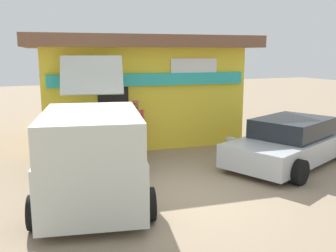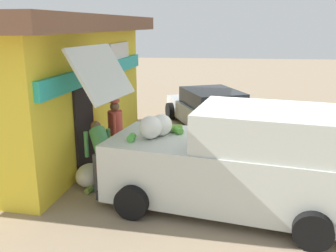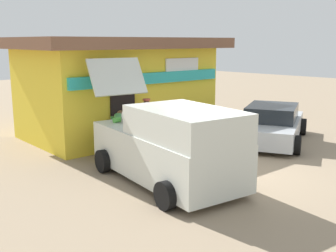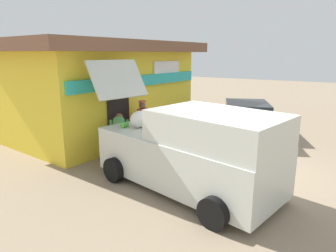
# 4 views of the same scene
# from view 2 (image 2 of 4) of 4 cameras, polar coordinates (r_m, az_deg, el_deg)

# --- Properties ---
(ground_plane) EXTENTS (60.00, 60.00, 0.00)m
(ground_plane) POSITION_cam_2_polar(r_m,az_deg,el_deg) (8.76, 13.24, -7.30)
(ground_plane) COLOR gray
(storefront_bar) EXTENTS (7.67, 5.50, 3.52)m
(storefront_bar) POSITION_cam_2_polar(r_m,az_deg,el_deg) (10.23, -20.61, 6.04)
(storefront_bar) COLOR yellow
(storefront_bar) RESTS_ON ground_plane
(delivery_van) EXTENTS (2.88, 5.24, 2.92)m
(delivery_van) POSITION_cam_2_polar(r_m,az_deg,el_deg) (6.86, 10.55, -5.06)
(delivery_van) COLOR silver
(delivery_van) RESTS_ON ground_plane
(parked_sedan) EXTENTS (4.70, 3.37, 1.26)m
(parked_sedan) POSITION_cam_2_polar(r_m,az_deg,el_deg) (12.24, 6.72, 2.41)
(parked_sedan) COLOR #B2B7BC
(parked_sedan) RESTS_ON ground_plane
(vendor_standing) EXTENTS (0.57, 0.38, 1.64)m
(vendor_standing) POSITION_cam_2_polar(r_m,az_deg,el_deg) (8.79, -8.07, -0.49)
(vendor_standing) COLOR #726047
(vendor_standing) RESTS_ON ground_plane
(customer_bending) EXTENTS (0.73, 0.70, 1.36)m
(customer_bending) POSITION_cam_2_polar(r_m,az_deg,el_deg) (7.75, -10.22, -3.56)
(customer_bending) COLOR #4C4C51
(customer_bending) RESTS_ON ground_plane
(unloaded_banana_pile) EXTENTS (0.98, 0.67, 0.47)m
(unloaded_banana_pile) POSITION_cam_2_polar(r_m,az_deg,el_deg) (8.08, -11.89, -7.53)
(unloaded_banana_pile) COLOR silver
(unloaded_banana_pile) RESTS_ON ground_plane
(paint_bucket) EXTENTS (0.31, 0.31, 0.42)m
(paint_bucket) POSITION_cam_2_polar(r_m,az_deg,el_deg) (11.64, -1.99, -0.11)
(paint_bucket) COLOR silver
(paint_bucket) RESTS_ON ground_plane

